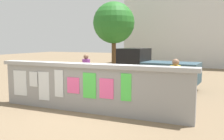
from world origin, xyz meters
The scene contains 10 objects.
ground centered at (0.00, 8.00, 0.00)m, with size 60.00×60.00×0.00m, color #7A664C.
poster_wall centered at (-0.01, 0.00, 0.78)m, with size 6.43×0.42×1.50m.
auto_rickshaw_truck centered at (0.93, 4.58, 0.90)m, with size 3.74×1.87×1.85m.
motorcycle centered at (0.64, 1.32, 0.46)m, with size 1.90×0.56×0.87m.
bicycle_near centered at (-1.63, 1.11, 0.36)m, with size 1.71×0.44×0.95m.
bicycle_far centered at (-2.26, 4.26, 0.36)m, with size 1.71×0.44×0.95m.
person_walking centered at (2.37, 1.43, 0.99)m, with size 0.38×0.38×1.62m.
person_bystander centered at (-1.69, 2.88, 0.99)m, with size 0.37×0.37×1.62m.
tree_roadside centered at (-3.55, 10.54, 3.55)m, with size 3.09×3.09×5.12m.
building_background centered at (2.48, 18.18, 3.90)m, with size 13.90×6.96×7.77m.
Camera 1 is at (3.52, -6.48, 2.15)m, focal length 39.11 mm.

